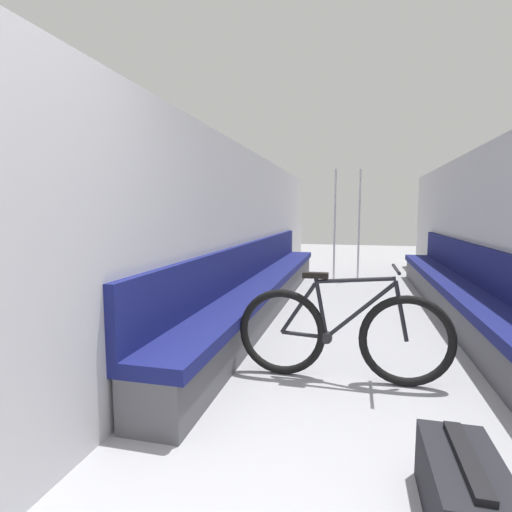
{
  "coord_description": "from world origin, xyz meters",
  "views": [
    {
      "loc": [
        -0.05,
        -1.16,
        1.33
      ],
      "look_at": [
        -1.14,
        3.22,
        0.82
      ],
      "focal_mm": 28.0,
      "sensor_mm": 36.0,
      "label": 1
    }
  ],
  "objects_px": {
    "bicycle": "(342,334)",
    "luggage_bag": "(465,493)",
    "bench_seat_row_left": "(265,287)",
    "bench_seat_row_right": "(461,296)",
    "grab_pole_far": "(335,227)",
    "grab_pole_near": "(359,227)"
  },
  "relations": [
    {
      "from": "bench_seat_row_left",
      "to": "grab_pole_near",
      "type": "distance_m",
      "value": 2.98
    },
    {
      "from": "bench_seat_row_right",
      "to": "luggage_bag",
      "type": "xyz_separation_m",
      "value": [
        -0.8,
        -3.52,
        -0.15
      ]
    },
    {
      "from": "bicycle",
      "to": "grab_pole_near",
      "type": "distance_m",
      "value": 4.79
    },
    {
      "from": "bench_seat_row_right",
      "to": "bicycle",
      "type": "distance_m",
      "value": 2.53
    },
    {
      "from": "bicycle",
      "to": "bench_seat_row_left",
      "type": "bearing_deg",
      "value": 130.45
    },
    {
      "from": "bicycle",
      "to": "grab_pole_near",
      "type": "relative_size",
      "value": 0.78
    },
    {
      "from": "bench_seat_row_left",
      "to": "grab_pole_near",
      "type": "bearing_deg",
      "value": 64.43
    },
    {
      "from": "bench_seat_row_left",
      "to": "bench_seat_row_right",
      "type": "relative_size",
      "value": 1.0
    },
    {
      "from": "bench_seat_row_left",
      "to": "luggage_bag",
      "type": "height_order",
      "value": "bench_seat_row_left"
    },
    {
      "from": "grab_pole_far",
      "to": "grab_pole_near",
      "type": "bearing_deg",
      "value": 16.48
    },
    {
      "from": "bench_seat_row_right",
      "to": "grab_pole_far",
      "type": "relative_size",
      "value": 3.1
    },
    {
      "from": "grab_pole_near",
      "to": "luggage_bag",
      "type": "relative_size",
      "value": 3.34
    },
    {
      "from": "bench_seat_row_left",
      "to": "grab_pole_near",
      "type": "relative_size",
      "value": 3.1
    },
    {
      "from": "bicycle",
      "to": "grab_pole_far",
      "type": "height_order",
      "value": "grab_pole_far"
    },
    {
      "from": "bicycle",
      "to": "luggage_bag",
      "type": "xyz_separation_m",
      "value": [
        0.56,
        -1.39,
        -0.22
      ]
    },
    {
      "from": "bench_seat_row_left",
      "to": "bench_seat_row_right",
      "type": "distance_m",
      "value": 2.45
    },
    {
      "from": "bench_seat_row_right",
      "to": "grab_pole_far",
      "type": "bearing_deg",
      "value": 123.76
    },
    {
      "from": "bench_seat_row_left",
      "to": "luggage_bag",
      "type": "distance_m",
      "value": 3.89
    },
    {
      "from": "bench_seat_row_right",
      "to": "grab_pole_far",
      "type": "distance_m",
      "value": 3.06
    },
    {
      "from": "bicycle",
      "to": "luggage_bag",
      "type": "height_order",
      "value": "bicycle"
    },
    {
      "from": "bicycle",
      "to": "grab_pole_far",
      "type": "relative_size",
      "value": 0.78
    },
    {
      "from": "luggage_bag",
      "to": "grab_pole_far",
      "type": "bearing_deg",
      "value": 98.1
    }
  ]
}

